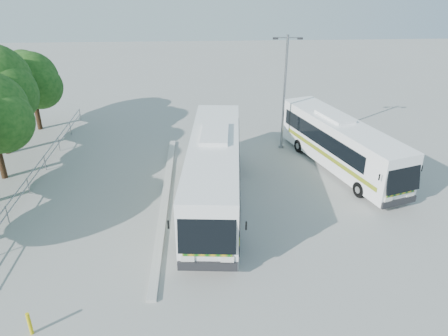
{
  "coord_description": "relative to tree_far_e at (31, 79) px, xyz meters",
  "views": [
    {
      "loc": [
        -0.15,
        -19.04,
        12.27
      ],
      "look_at": [
        0.95,
        1.75,
        1.96
      ],
      "focal_mm": 35.0,
      "sensor_mm": 36.0,
      "label": 1
    }
  ],
  "objects": [
    {
      "name": "tree_far_e",
      "position": [
        0.0,
        0.0,
        0.0
      ],
      "size": [
        4.54,
        4.28,
        5.92
      ],
      "color": "#382314",
      "rests_on": "ground"
    },
    {
      "name": "kerb_divider",
      "position": [
        10.33,
        -11.3,
        -3.81
      ],
      "size": [
        0.4,
        16.0,
        0.15
      ],
      "primitive_type": "cube",
      "color": "#B2B2AD",
      "rests_on": "ground"
    },
    {
      "name": "bollard",
      "position": [
        6.2,
        -20.6,
        -3.41
      ],
      "size": [
        0.15,
        0.15,
        0.95
      ],
      "primitive_type": "cylinder",
      "rotation": [
        0.0,
        0.0,
        0.16
      ],
      "color": "gold",
      "rests_on": "ground"
    },
    {
      "name": "coach_adjacent",
      "position": [
        20.99,
        -7.97,
        -2.21
      ],
      "size": [
        5.56,
        11.14,
        3.06
      ],
      "rotation": [
        0.0,
        0.0,
        0.32
      ],
      "color": "white",
      "rests_on": "ground"
    },
    {
      "name": "coach_main",
      "position": [
        13.05,
        -11.72,
        -1.98
      ],
      "size": [
        3.53,
        12.73,
        3.49
      ],
      "rotation": [
        0.0,
        0.0,
        -0.08
      ],
      "color": "white",
      "rests_on": "ground"
    },
    {
      "name": "lamppost",
      "position": [
        17.95,
        -4.57,
        0.35
      ],
      "size": [
        1.88,
        0.31,
        7.68
      ],
      "rotation": [
        0.0,
        0.0,
        -0.07
      ],
      "color": "gray",
      "rests_on": "ground"
    },
    {
      "name": "ground",
      "position": [
        12.63,
        -13.3,
        -3.89
      ],
      "size": [
        100.0,
        100.0,
        0.0
      ],
      "primitive_type": "plane",
      "color": "gray",
      "rests_on": "ground"
    },
    {
      "name": "railing",
      "position": [
        2.63,
        -9.3,
        -3.15
      ],
      "size": [
        0.06,
        22.0,
        1.0
      ],
      "color": "gray",
      "rests_on": "ground"
    }
  ]
}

